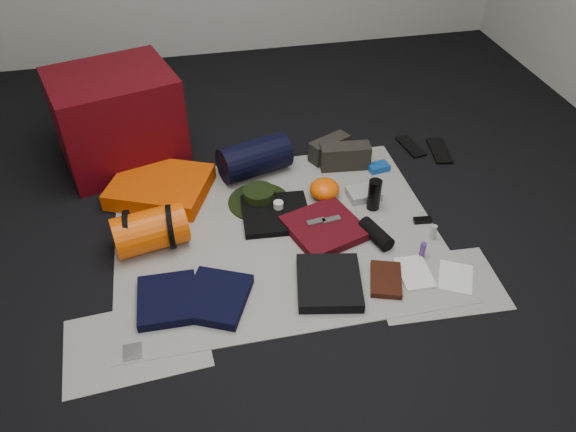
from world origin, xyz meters
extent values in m
cube|color=black|center=(0.00, 0.00, -0.01)|extent=(4.50, 4.50, 0.02)
cube|color=#B2AFA4|center=(0.00, 0.00, 0.00)|extent=(1.60, 1.30, 0.01)
cube|color=#B2AFA4|center=(-0.70, -0.55, 0.00)|extent=(0.61, 0.44, 0.00)
cube|color=#B2AFA4|center=(0.65, -0.50, 0.00)|extent=(0.60, 0.43, 0.00)
cube|color=#4F050D|center=(-0.75, 0.85, 0.27)|extent=(0.77, 0.70, 0.54)
cube|color=#E54802|center=(-0.56, 0.45, 0.05)|extent=(0.62, 0.58, 0.09)
cylinder|color=#F25104|center=(-0.61, 0.03, 0.11)|extent=(0.38, 0.27, 0.20)
cylinder|color=black|center=(-0.71, 0.03, 0.11)|extent=(0.02, 0.22, 0.22)
cylinder|color=black|center=(-0.51, 0.03, 0.11)|extent=(0.02, 0.22, 0.22)
cylinder|color=black|center=(-0.02, 0.53, 0.11)|extent=(0.44, 0.31, 0.21)
cylinder|color=black|center=(-0.05, 0.26, 0.01)|extent=(0.36, 0.36, 0.01)
cylinder|color=black|center=(-0.05, 0.26, 0.05)|extent=(0.17, 0.17, 0.07)
cube|color=#28261F|center=(0.44, 0.60, 0.07)|extent=(0.27, 0.19, 0.13)
cube|color=#28261F|center=(0.50, 0.49, 0.08)|extent=(0.29, 0.13, 0.14)
cube|color=black|center=(0.96, 0.61, 0.01)|extent=(0.12, 0.25, 0.01)
cube|color=black|center=(1.11, 0.52, 0.01)|extent=(0.14, 0.28, 0.01)
cube|color=black|center=(-0.56, -0.36, 0.03)|extent=(0.26, 0.30, 0.05)
cube|color=black|center=(-0.35, -0.40, 0.03)|extent=(0.36, 0.38, 0.05)
cube|color=black|center=(0.16, -0.41, 0.03)|extent=(0.34, 0.38, 0.05)
cube|color=black|center=(0.02, 0.12, 0.02)|extent=(0.37, 0.34, 0.03)
cube|color=#49080F|center=(0.24, -0.04, 0.03)|extent=(0.43, 0.43, 0.05)
ellipsoid|color=#F25104|center=(0.31, 0.23, 0.06)|extent=(0.21, 0.21, 0.11)
cube|color=gray|center=(0.52, 0.19, 0.03)|extent=(0.18, 0.14, 0.04)
cylinder|color=black|center=(0.54, 0.09, 0.09)|extent=(0.08, 0.08, 0.17)
cylinder|color=black|center=(0.47, -0.16, 0.04)|extent=(0.14, 0.21, 0.08)
cube|color=#B3B4B8|center=(0.53, 0.18, 0.03)|extent=(0.12, 0.08, 0.04)
cube|color=#0F4391|center=(0.68, 0.41, 0.02)|extent=(0.13, 0.09, 0.04)
cylinder|color=#4A277E|center=(0.65, -0.32, 0.05)|extent=(0.04, 0.04, 0.08)
cylinder|color=#A1A5A0|center=(0.75, -0.21, 0.05)|extent=(0.03, 0.03, 0.08)
cube|color=black|center=(0.42, -0.44, 0.02)|extent=(0.20, 0.25, 0.03)
cube|color=silver|center=(0.57, -0.42, 0.01)|extent=(0.15, 0.22, 0.01)
cube|color=silver|center=(0.75, -0.48, 0.01)|extent=(0.22, 0.24, 0.01)
cube|color=black|center=(0.75, -0.08, 0.02)|extent=(0.10, 0.05, 0.02)
cube|color=#B3B4B8|center=(-0.71, -0.60, 0.01)|extent=(0.08, 0.08, 0.01)
cylinder|color=silver|center=(0.04, 0.15, 0.06)|extent=(0.05, 0.05, 0.04)
cube|color=#B3B4B8|center=(0.20, -0.02, 0.06)|extent=(0.10, 0.05, 0.01)
cube|color=#B3B4B8|center=(0.28, -0.02, 0.06)|extent=(0.10, 0.05, 0.01)
camera|label=1|loc=(-0.39, -2.09, 1.89)|focal=35.00mm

